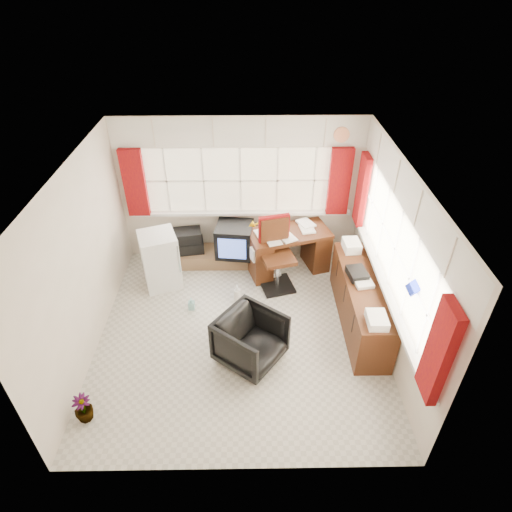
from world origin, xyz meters
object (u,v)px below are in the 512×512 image
at_px(desk_lamp, 268,224).
at_px(tv_bench, 211,256).
at_px(radiator, 267,265).
at_px(crt_tv, 235,240).
at_px(task_chair, 276,250).
at_px(office_chair, 251,340).
at_px(mini_fridge, 160,260).
at_px(desk, 288,249).
at_px(credenza, 361,302).

xyz_separation_m(desk_lamp, tv_bench, (-0.97, 0.41, -0.91)).
relative_size(radiator, crt_tv, 1.01).
xyz_separation_m(task_chair, tv_bench, (-1.10, 0.57, -0.51)).
distance_m(desk_lamp, office_chair, 1.94).
height_order(office_chair, mini_fridge, mini_fridge).
bearing_deg(desk, radiator, -146.03).
distance_m(task_chair, radiator, 0.40).
relative_size(desk_lamp, radiator, 0.59).
xyz_separation_m(desk, mini_fridge, (-2.08, -0.34, 0.05)).
relative_size(tv_bench, crt_tv, 2.12).
distance_m(radiator, mini_fridge, 1.73).
bearing_deg(desk_lamp, crt_tv, 148.57).
distance_m(office_chair, crt_tv, 2.15).
relative_size(desk_lamp, credenza, 0.20).
bearing_deg(radiator, crt_tv, 144.30).
distance_m(desk, office_chair, 2.08).
bearing_deg(mini_fridge, office_chair, -48.73).
relative_size(crt_tv, mini_fridge, 0.70).
bearing_deg(tv_bench, office_chair, -72.50).
distance_m(desk, task_chair, 0.47).
xyz_separation_m(office_chair, credenza, (1.58, 0.68, 0.03)).
bearing_deg(desk, mini_fridge, -170.67).
xyz_separation_m(desk_lamp, crt_tv, (-0.54, 0.33, -0.51)).
xyz_separation_m(task_chair, mini_fridge, (-1.84, 0.00, -0.17)).
xyz_separation_m(credenza, tv_bench, (-2.28, 1.52, -0.26)).
distance_m(desk, credenza, 1.60).
height_order(office_chair, crt_tv, crt_tv).
height_order(task_chair, office_chair, task_chair).
bearing_deg(credenza, mini_fridge, 162.46).
bearing_deg(radiator, desk_lamp, 93.19).
bearing_deg(radiator, desk, 33.97).
bearing_deg(radiator, tv_bench, 154.46).
relative_size(desk, task_chair, 1.20).
bearing_deg(tv_bench, desk_lamp, -22.66).
xyz_separation_m(task_chair, office_chair, (-0.41, -1.64, -0.28)).
bearing_deg(desk, office_chair, -108.01).
distance_m(crt_tv, mini_fridge, 1.27).
bearing_deg(desk, crt_tv, 170.80).
bearing_deg(mini_fridge, desk_lamp, 5.28).
relative_size(desk, credenza, 0.72).
bearing_deg(tv_bench, desk, -9.46).
xyz_separation_m(credenza, mini_fridge, (-3.02, 0.96, 0.08)).
xyz_separation_m(desk_lamp, mini_fridge, (-1.72, -0.16, -0.56)).
relative_size(radiator, mini_fridge, 0.71).
relative_size(radiator, tv_bench, 0.48).
distance_m(office_chair, radiator, 1.76).
height_order(desk_lamp, tv_bench, desk_lamp).
relative_size(desk_lamp, tv_bench, 0.28).
bearing_deg(credenza, desk_lamp, 139.54).
bearing_deg(credenza, radiator, 141.04).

